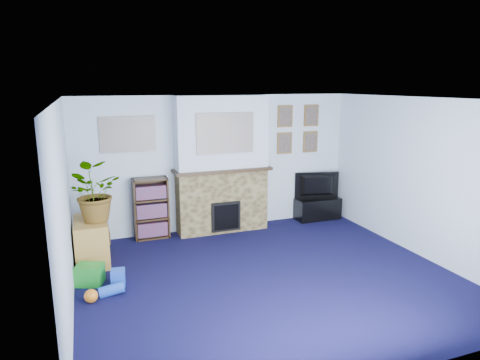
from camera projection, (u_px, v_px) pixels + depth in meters
name	position (u px, v px, depth m)	size (l,w,h in m)	color
floor	(268.00, 277.00, 5.86)	(5.00, 4.50, 0.01)	black
ceiling	(271.00, 99.00, 5.33)	(5.00, 4.50, 0.01)	white
wall_back	(218.00, 163.00, 7.66)	(5.00, 0.04, 2.40)	silver
wall_front	(381.00, 255.00, 3.54)	(5.00, 0.04, 2.40)	silver
wall_left	(65.00, 212.00, 4.75)	(0.04, 4.50, 2.40)	silver
wall_right	(421.00, 178.00, 6.45)	(0.04, 4.50, 2.40)	silver
chimney_breast	(222.00, 166.00, 7.47)	(1.72, 0.50, 2.40)	brown
collage_main	(225.00, 133.00, 7.15)	(1.00, 0.03, 0.68)	gray
collage_left	(128.00, 134.00, 6.99)	(0.90, 0.03, 0.58)	gray
portrait_tl	(285.00, 116.00, 7.90)	(0.30, 0.03, 0.40)	brown
portrait_tr	(311.00, 115.00, 8.09)	(0.30, 0.03, 0.40)	brown
portrait_bl	(284.00, 143.00, 8.01)	(0.30, 0.03, 0.40)	brown
portrait_br	(310.00, 142.00, 8.20)	(0.30, 0.03, 0.40)	brown
tv_stand	(318.00, 208.00, 8.33)	(0.87, 0.37, 0.41)	black
television	(318.00, 186.00, 8.25)	(0.87, 0.11, 0.50)	black
bookshelf	(151.00, 209.00, 7.26)	(0.58, 0.28, 1.05)	#2F2011
sideboard	(91.00, 239.00, 6.29)	(0.46, 0.83, 0.65)	#B18438
potted_plant	(91.00, 193.00, 6.10)	(0.74, 0.64, 0.83)	#26661E
mantel_clock	(222.00, 164.00, 7.42)	(0.11, 0.06, 0.15)	gold
mantel_candle	(238.00, 163.00, 7.52)	(0.05, 0.05, 0.17)	#B2BFC6
mantel_teddy	(192.00, 167.00, 7.24)	(0.12, 0.12, 0.12)	gray
mantel_can	(256.00, 163.00, 7.64)	(0.06, 0.06, 0.12)	blue
green_crate	(90.00, 274.00, 5.63)	(0.33, 0.27, 0.27)	#198C26
toy_ball	(91.00, 295.00, 5.16)	(0.17, 0.17, 0.17)	orange
toy_block	(118.00, 278.00, 5.60)	(0.18, 0.18, 0.22)	blue
toy_tube	(112.00, 290.00, 5.34)	(0.14, 0.14, 0.30)	blue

